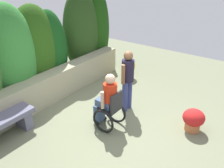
{
  "coord_description": "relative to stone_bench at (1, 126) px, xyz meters",
  "views": [
    {
      "loc": [
        -3.64,
        -2.62,
        3.34
      ],
      "look_at": [
        0.35,
        0.28,
        0.85
      ],
      "focal_mm": 38.01,
      "sensor_mm": 36.0,
      "label": 1
    }
  ],
  "objects": [
    {
      "name": "stone_retaining_wall",
      "position": [
        1.76,
        0.42,
        0.05
      ],
      "size": [
        5.35,
        0.42,
        0.8
      ],
      "primitive_type": "cube",
      "color": "gray",
      "rests_on": "ground"
    },
    {
      "name": "ground_plane",
      "position": [
        1.76,
        -1.61,
        -0.34
      ],
      "size": [
        11.66,
        11.66,
        0.0
      ],
      "primitive_type": "plane",
      "color": "#6D7357"
    },
    {
      "name": "flower_pot_purple_near",
      "position": [
        2.67,
        -3.15,
        -0.06
      ],
      "size": [
        0.48,
        0.48,
        0.52
      ],
      "color": "#B7653B",
      "rests_on": "ground"
    },
    {
      "name": "hedge_backdrop",
      "position": [
        1.87,
        1.01,
        0.97
      ],
      "size": [
        6.29,
        1.17,
        2.83
      ],
      "color": "#2A7926",
      "rests_on": "ground"
    },
    {
      "name": "person_standing_companion",
      "position": [
        2.54,
        -1.49,
        0.56
      ],
      "size": [
        0.49,
        0.3,
        1.57
      ],
      "rotation": [
        0.0,
        0.0,
        -0.12
      ],
      "color": "navy",
      "rests_on": "ground"
    },
    {
      "name": "stone_bench",
      "position": [
        0.0,
        0.0,
        0.0
      ],
      "size": [
        1.43,
        0.47,
        0.52
      ],
      "rotation": [
        0.0,
        0.0,
        -0.05
      ],
      "color": "slate",
      "rests_on": "ground"
    },
    {
      "name": "flower_pot_terracotta_by_wall",
      "position": [
        4.19,
        -0.5,
        0.0
      ],
      "size": [
        0.42,
        0.42,
        0.65
      ],
      "color": "gray",
      "rests_on": "ground"
    },
    {
      "name": "person_in_wheelchair",
      "position": [
        1.68,
        -1.54,
        0.28
      ],
      "size": [
        0.53,
        0.66,
        1.33
      ],
      "rotation": [
        0.0,
        0.0,
        -0.03
      ],
      "color": "black",
      "rests_on": "ground"
    }
  ]
}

